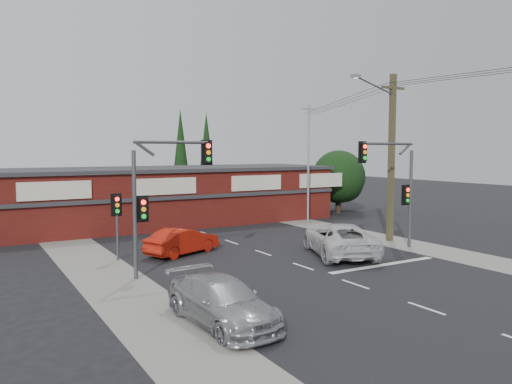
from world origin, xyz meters
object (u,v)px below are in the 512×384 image
white_suv (339,239)px  utility_pole (390,152)px  silver_suv (222,301)px  red_sedan (183,241)px  shop_building (161,195)px

white_suv → utility_pole: 7.07m
silver_suv → red_sedan: 11.00m
white_suv → utility_pole: size_ratio=0.61×
red_sedan → white_suv: bearing=-145.1°
white_suv → utility_pole: utility_pole is taller
white_suv → red_sedan: size_ratio=1.42×
red_sedan → shop_building: (2.82, 11.19, 1.43)m
red_sedan → shop_building: shop_building is taller
white_suv → shop_building: size_ratio=0.22×
white_suv → shop_building: 16.20m
shop_building → red_sedan: bearing=-104.1°
red_sedan → utility_pole: utility_pole is taller
red_sedan → utility_pole: size_ratio=0.43×
silver_suv → red_sedan: (2.99, 10.59, -0.02)m
red_sedan → shop_building: 11.63m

